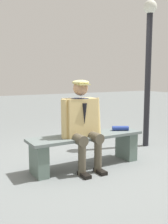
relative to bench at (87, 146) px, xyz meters
The scene contains 5 objects.
ground_plane 0.32m from the bench, ahead, with size 30.00×30.00×0.00m, color slate.
bench is the anchor object (origin of this frame).
seated_man 0.43m from the bench, 27.23° to the left, with size 0.64×0.61×1.31m.
rolled_magazine 0.66m from the bench, behind, with size 0.07×0.07×0.27m, color navy.
lamp_post 2.18m from the bench, 164.77° to the right, with size 0.25×0.25×2.76m.
Camera 1 is at (1.96, 3.33, 1.37)m, focal length 41.94 mm.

